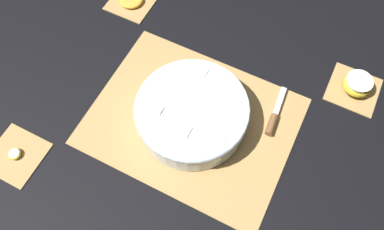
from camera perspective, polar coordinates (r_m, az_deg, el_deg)
ground_plane at (r=0.93m, az=0.00°, el=-0.95°), size 6.00×6.00×0.00m
bamboo_mat_center at (r=0.92m, az=0.00°, el=-0.87°), size 0.49×0.38×0.01m
coaster_mat_near_left at (r=0.98m, az=-25.25°, el=-5.54°), size 0.12×0.12×0.01m
coaster_mat_far_left at (r=1.16m, az=-9.17°, el=16.72°), size 0.12×0.12×0.01m
coaster_mat_far_right at (r=1.05m, az=23.39°, el=3.63°), size 0.12×0.12×0.01m
fruit_salad_bowl at (r=0.88m, az=0.02°, el=0.35°), size 0.27×0.27×0.07m
paring_knife at (r=0.93m, az=12.16°, el=-1.03°), size 0.03×0.14×0.02m
apple_half at (r=1.03m, az=23.86°, el=4.29°), size 0.07×0.07×0.04m
banana_coin_single at (r=0.98m, az=-25.42°, el=-5.38°), size 0.03×0.03×0.01m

